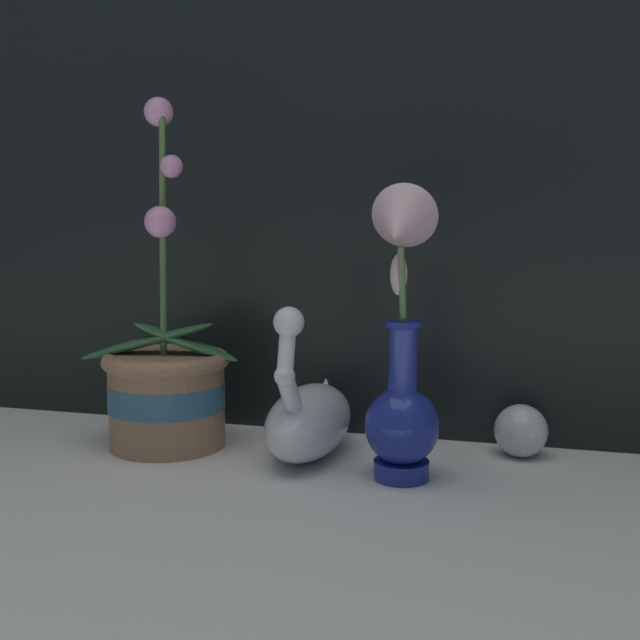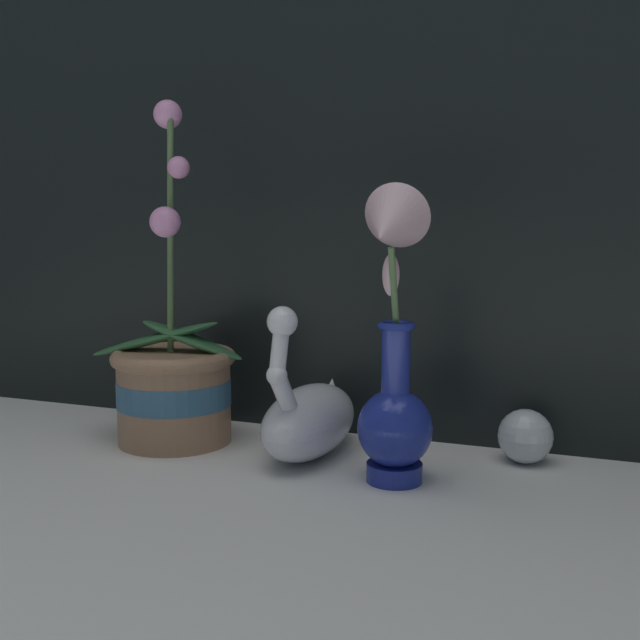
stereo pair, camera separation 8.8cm
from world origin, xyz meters
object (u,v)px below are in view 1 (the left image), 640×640
(glass_sphere, at_px, (521,431))
(blue_vase, at_px, (401,360))
(swan_figurine, at_px, (309,417))
(orchid_potted_plant, at_px, (167,384))

(glass_sphere, bearing_deg, blue_vase, -134.50)
(swan_figurine, bearing_deg, orchid_potted_plant, -177.78)
(orchid_potted_plant, bearing_deg, swan_figurine, 2.22)
(swan_figurine, bearing_deg, glass_sphere, 14.41)
(blue_vase, bearing_deg, swan_figurine, 151.85)
(blue_vase, distance_m, glass_sphere, 0.21)
(orchid_potted_plant, xyz_separation_m, blue_vase, (0.30, -0.06, 0.05))
(orchid_potted_plant, relative_size, blue_vase, 1.35)
(swan_figurine, bearing_deg, blue_vase, -28.15)
(glass_sphere, bearing_deg, swan_figurine, -165.59)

